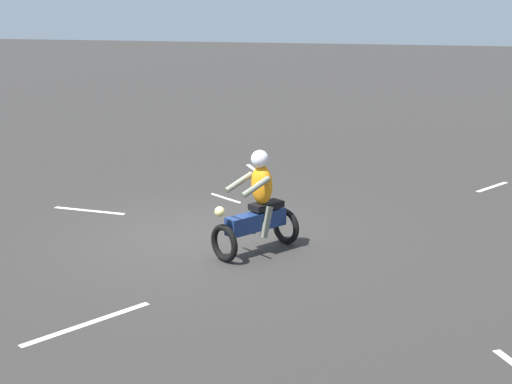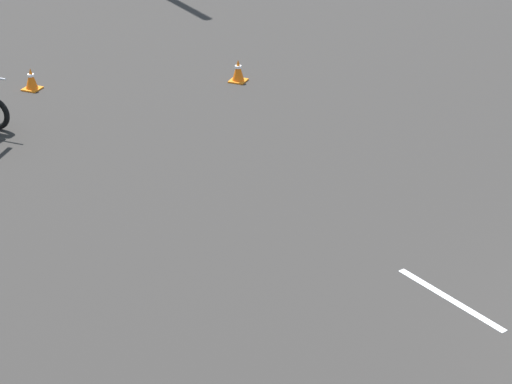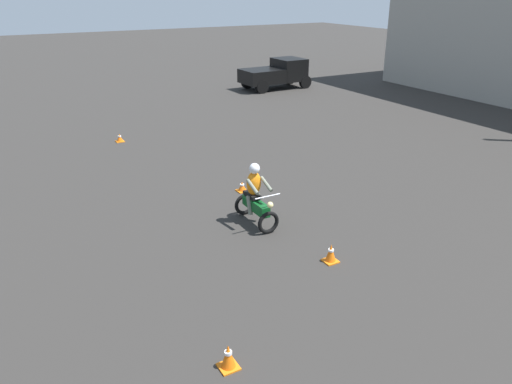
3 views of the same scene
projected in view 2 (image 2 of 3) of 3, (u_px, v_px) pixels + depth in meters
traffic_cone_near_right at (31, 79)px, 19.34m from camera, size 0.32×0.32×0.44m
traffic_cone_far_right at (238, 71)px, 19.74m from camera, size 0.32×0.32×0.46m
lane_stripe_ne at (450, 299)px, 12.74m from camera, size 1.02×1.59×0.01m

